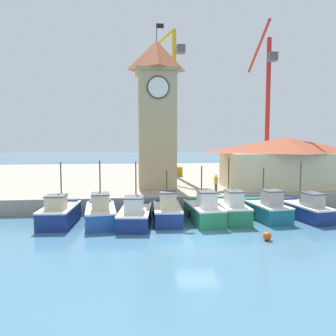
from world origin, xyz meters
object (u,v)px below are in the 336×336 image
Objects in this scene: fishing_boat_right_outer at (305,209)px; dock_worker_near_tower at (216,183)px; clock_tower at (157,111)px; warehouse_right at (284,162)px; fishing_boat_mid_right at (231,209)px; mooring_buoy at (267,236)px; fishing_boat_center at (204,211)px; fishing_boat_left_inner at (135,215)px; port_crane_near at (266,121)px; fishing_boat_mid_left at (167,211)px; fishing_boat_far_left at (59,213)px; port_crane_far at (173,118)px; fishing_boat_left_outer at (101,213)px; fishing_boat_right_inner at (267,209)px.

fishing_boat_right_outer is 7.72m from dock_worker_near_tower.
warehouse_right is at bearing -5.89° from clock_tower.
mooring_buoy is at bearing -82.82° from fishing_boat_mid_right.
fishing_boat_center is at bearing -113.50° from dock_worker_near_tower.
mooring_buoy is (-7.16, -12.70, -3.55)m from warehouse_right.
port_crane_near reaches higher than fishing_boat_left_inner.
dock_worker_near_tower is at bearing 45.15° from fishing_boat_mid_left.
fishing_boat_mid_right is (12.37, -0.19, 0.02)m from fishing_boat_far_left.
fishing_boat_far_left is at bearing -143.04° from port_crane_near.
fishing_boat_left_inner is 22.47m from port_crane_far.
port_crane_far reaches higher than fishing_boat_right_outer.
mooring_buoy is at bearing -87.40° from dock_worker_near_tower.
fishing_boat_left_outer is 4.75m from fishing_boat_mid_left.
port_crane_near reaches higher than fishing_boat_right_outer.
fishing_boat_mid_right is 0.32× the size of clock_tower.
fishing_boat_left_inner is at bearing -11.23° from fishing_boat_left_outer.
fishing_boat_right_inner is (15.10, -0.36, 0.00)m from fishing_boat_far_left.
fishing_boat_mid_left is (7.63, -0.20, -0.01)m from fishing_boat_far_left.
fishing_boat_right_outer is 16.08m from clock_tower.
dock_worker_near_tower is (4.93, 4.95, 1.33)m from fishing_boat_mid_left.
fishing_boat_left_outer reaches higher than fishing_boat_left_inner.
fishing_boat_mid_right is 5.16m from mooring_buoy.
fishing_boat_far_left is at bearing 171.56° from fishing_boat_left_inner.
fishing_boat_center is at bearing -124.71° from port_crane_near.
warehouse_right is at bearing 56.86° from fishing_boat_right_inner.
fishing_boat_right_outer reaches higher than fishing_boat_center.
fishing_boat_left_outer reaches higher than fishing_boat_mid_left.
fishing_boat_mid_right is at bearing -61.81° from clock_tower.
port_crane_near is (14.59, 16.92, 7.56)m from fishing_boat_mid_left.
warehouse_right is at bearing 24.07° from fishing_boat_left_outer.
fishing_boat_left_inner is 0.28× the size of port_crane_far.
fishing_boat_mid_right is at bearing -0.89° from fishing_boat_far_left.
dock_worker_near_tower reaches higher than mooring_buoy.
fishing_boat_left_inner is 1.07× the size of fishing_boat_center.
fishing_boat_left_inner is 2.40m from fishing_boat_mid_left.
fishing_boat_mid_right is 9.96× the size of mooring_buoy.
port_crane_near is at bearing 49.24° from fishing_boat_mid_left.
fishing_boat_right_inner reaches higher than dock_worker_near_tower.
fishing_boat_mid_right reaches higher than fishing_boat_right_inner.
fishing_boat_left_outer is at bearing -178.78° from fishing_boat_mid_left.
warehouse_right is (7.80, 7.61, 2.99)m from fishing_boat_mid_right.
fishing_boat_mid_right is at bearing 0.16° from fishing_boat_mid_left.
fishing_boat_left_inner is 9.80m from fishing_boat_right_inner.
fishing_boat_mid_left is at bearing 14.04° from fishing_boat_left_inner.
port_crane_near is (9.84, 16.91, 7.53)m from fishing_boat_mid_right.
fishing_boat_mid_left is 0.93× the size of fishing_boat_mid_right.
clock_tower is at bearing -105.31° from port_crane_far.
fishing_boat_right_outer is 22.84m from port_crane_far.
fishing_boat_left_outer is at bearing 153.84° from mooring_buoy.
fishing_boat_left_outer is 11.00m from dock_worker_near_tower.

